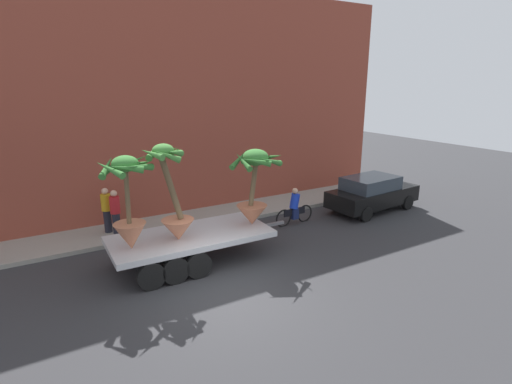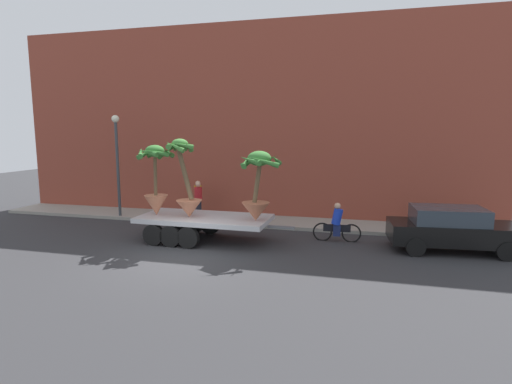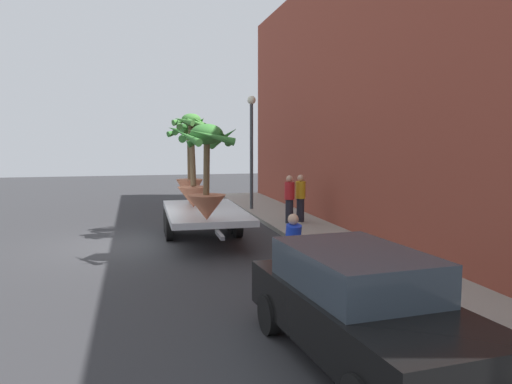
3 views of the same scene
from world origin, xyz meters
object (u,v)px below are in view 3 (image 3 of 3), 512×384
object	(u,v)px
potted_palm_middle	(189,164)
cyclist	(293,252)
potted_palm_front	(207,173)
pedestrian_near_gate	(289,198)
pedestrian_far_left	(300,197)
flatbed_trailer	(204,215)
street_lamp	(251,137)
parked_car	(360,305)
potted_palm_rear	(192,169)

from	to	relation	value
potted_palm_middle	cyclist	world-z (taller)	potted_palm_middle
potted_palm_middle	potted_palm_front	bearing A→B (deg)	0.00
pedestrian_near_gate	pedestrian_far_left	size ratio (longest dim) A/B	1.00
flatbed_trailer	street_lamp	world-z (taller)	street_lamp
potted_palm_front	parked_car	world-z (taller)	potted_palm_front
flatbed_trailer	pedestrian_near_gate	size ratio (longest dim) A/B	3.53
cyclist	pedestrian_near_gate	bearing A→B (deg)	162.81
pedestrian_near_gate	pedestrian_far_left	distance (m)	0.53
potted_palm_rear	parked_car	xyz separation A→B (m)	(9.57, 1.18, -1.36)
potted_palm_rear	cyclist	world-z (taller)	potted_palm_rear
pedestrian_far_left	flatbed_trailer	bearing A→B (deg)	-67.23
potted_palm_front	street_lamp	world-z (taller)	street_lamp
potted_palm_middle	pedestrian_far_left	xyz separation A→B (m)	(0.07, 4.00, -1.25)
potted_palm_middle	pedestrian_far_left	bearing A→B (deg)	88.97
potted_palm_rear	pedestrian_far_left	world-z (taller)	potted_palm_rear
potted_palm_middle	pedestrian_near_gate	distance (m)	3.74
potted_palm_rear	potted_palm_middle	size ratio (longest dim) A/B	1.09
parked_car	pedestrian_far_left	world-z (taller)	pedestrian_far_left
pedestrian_far_left	street_lamp	xyz separation A→B (m)	(-3.72, -0.94, 2.19)
parked_car	pedestrian_near_gate	world-z (taller)	pedestrian_near_gate
potted_palm_middle	parked_car	bearing A→B (deg)	5.96
flatbed_trailer	potted_palm_rear	bearing A→B (deg)	-141.09
flatbed_trailer	potted_palm_front	size ratio (longest dim) A/B	2.37
potted_palm_middle	pedestrian_far_left	distance (m)	4.19
flatbed_trailer	street_lamp	size ratio (longest dim) A/B	1.25
parked_car	street_lamp	distance (m)	14.82
potted_palm_front	pedestrian_far_left	distance (m)	5.78
potted_palm_rear	pedestrian_near_gate	xyz separation A→B (m)	(-0.99, 3.56, -1.15)
flatbed_trailer	pedestrian_near_gate	bearing A→B (deg)	112.65
pedestrian_far_left	potted_palm_front	bearing A→B (deg)	-45.05
flatbed_trailer	street_lamp	xyz separation A→B (m)	(-5.29, 2.81, 2.48)
flatbed_trailer	pedestrian_far_left	distance (m)	4.08
potted_palm_front	parked_car	bearing A→B (deg)	9.47
flatbed_trailer	potted_palm_middle	distance (m)	2.27
cyclist	parked_car	xyz separation A→B (m)	(4.00, -0.35, 0.16)
street_lamp	potted_palm_front	bearing A→B (deg)	-21.65
potted_palm_middle	street_lamp	distance (m)	4.85
pedestrian_near_gate	flatbed_trailer	bearing A→B (deg)	-67.35
potted_palm_front	parked_car	distance (m)	7.02
potted_palm_middle	pedestrian_near_gate	world-z (taller)	potted_palm_middle
parked_car	pedestrian_far_left	distance (m)	11.15
cyclist	street_lamp	xyz separation A→B (m)	(-10.49, 1.58, 2.56)
pedestrian_near_gate	street_lamp	xyz separation A→B (m)	(-3.93, -0.45, 2.19)
potted_palm_rear	potted_palm_middle	xyz separation A→B (m)	(-1.28, 0.05, 0.10)
cyclist	street_lamp	world-z (taller)	street_lamp
potted_palm_middle	potted_palm_front	xyz separation A→B (m)	(4.06, 0.00, -0.05)
pedestrian_far_left	street_lamp	world-z (taller)	street_lamp
potted_palm_middle	street_lamp	xyz separation A→B (m)	(-3.65, 3.06, 0.94)
street_lamp	pedestrian_far_left	bearing A→B (deg)	14.17
flatbed_trailer	cyclist	bearing A→B (deg)	13.35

